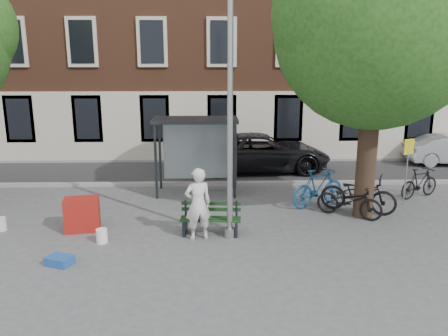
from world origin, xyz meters
The scene contains 21 objects.
ground centered at (0.00, 0.00, 0.00)m, with size 90.00×90.00×0.00m, color #4C4C4F.
road centered at (0.00, 7.00, 0.01)m, with size 40.00×4.00×0.01m, color #28282B.
curb_near centered at (0.00, 5.00, 0.06)m, with size 40.00×0.25×0.12m, color gray.
curb_far centered at (0.00, 9.00, 0.06)m, with size 40.00×0.25×0.12m, color gray.
building_row centered at (0.00, 13.00, 7.00)m, with size 30.00×8.00×14.00m, color brown.
lamppost centered at (0.00, 0.00, 2.78)m, with size 0.28×0.35×6.11m.
tree_right centered at (4.01, 1.38, 5.62)m, with size 5.76×5.60×8.20m.
bus_shelter centered at (-0.61, 4.11, 1.92)m, with size 2.85×1.45×2.62m.
painter centered at (-0.81, -0.09, 0.94)m, with size 0.68×0.45×1.88m, color silver.
bench centered at (-0.50, 0.25, 0.38)m, with size 1.62×0.64×0.82m.
bike_a centered at (3.96, 1.86, 0.59)m, with size 0.78×2.24×1.18m, color black.
bike_b centered at (2.90, 2.49, 0.61)m, with size 0.57×2.01×1.21m, color navy.
bike_c centered at (3.56, 1.44, 0.51)m, with size 0.67×1.93×1.01m, color black.
bike_d centered at (6.50, 3.25, 0.51)m, with size 0.48×1.70×1.02m, color black.
car_dark centered at (1.65, 7.23, 0.78)m, with size 2.60×5.63×1.57m, color black.
red_stand centered at (-3.96, 0.60, 0.45)m, with size 0.90×0.60×0.90m, color maroon.
blue_crate centered at (-3.89, -1.50, 0.10)m, with size 0.55×0.40×0.20m, color #214C99.
bucket_a centered at (-3.24, -0.28, 0.18)m, with size 0.28×0.28×0.36m, color white.
bucket_b centered at (-4.42, 1.22, 0.18)m, with size 0.28×0.28×0.36m, color silver.
bucket_c centered at (-6.18, 0.63, 0.18)m, with size 0.28×0.28×0.36m, color silver.
notice_sign centered at (5.67, 2.50, 1.59)m, with size 0.36×0.15×2.14m.
Camera 1 is at (-0.44, -10.65, 4.42)m, focal length 35.00 mm.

